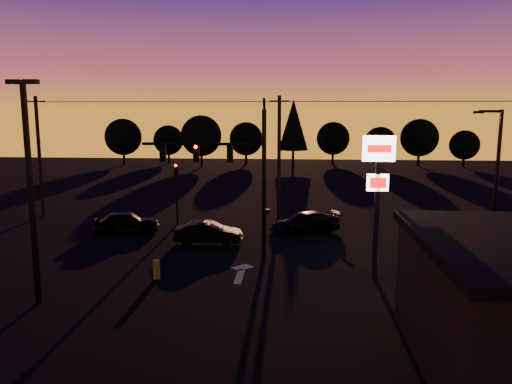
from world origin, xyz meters
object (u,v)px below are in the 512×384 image
pylon_sign (378,176)px  car_right (305,222)px  bollard (157,269)px  suv_parked (489,283)px  secondary_signal (176,185)px  traffic_signal_mast (234,168)px  car_mid (208,233)px  car_left (127,222)px  parking_lot_light (30,178)px  streetlight (495,177)px

pylon_sign → car_right: 10.08m
bollard → suv_parked: (14.78, -1.52, 0.26)m
secondary_signal → pylon_sign: (12.00, -9.99, 2.05)m
traffic_signal_mast → car_right: size_ratio=1.86×
pylon_sign → bollard: (-10.41, -1.14, -4.44)m
car_mid → car_right: (5.87, 3.16, 0.01)m
car_left → car_right: (11.63, 1.01, -0.04)m
bollard → suv_parked: suv_parked is taller
parking_lot_light → streetlight: (21.41, 8.50, -0.85)m
parking_lot_light → pylon_sign: parking_lot_light is taller
car_mid → car_right: bearing=-61.6°
bollard → car_left: 9.76m
secondary_signal → bollard: 11.50m
car_left → parking_lot_light: bearing=166.0°
car_left → suv_parked: size_ratio=0.80×
car_right → streetlight: bearing=46.0°
streetlight → car_mid: 16.44m
traffic_signal_mast → bollard: bearing=-132.3°
streetlight → car_left: bearing=170.6°
secondary_signal → car_right: (8.84, -1.40, -2.19)m
traffic_signal_mast → pylon_sign: 7.52m
secondary_signal → suv_parked: secondary_signal is taller
parking_lot_light → car_right: 17.91m
car_left → streetlight: bearing=-114.7°
car_right → traffic_signal_mast: bearing=-52.5°
traffic_signal_mast → secondary_signal: traffic_signal_mast is taller
car_left → suv_parked: bearing=-133.5°
traffic_signal_mast → pylon_sign: traffic_signal_mast is taller
parking_lot_light → car_left: parking_lot_light is taller
car_mid → traffic_signal_mast: bearing=-146.5°
bollard → suv_parked: 14.86m
suv_parked → car_left: bearing=160.1°
traffic_signal_mast → streetlight: traffic_signal_mast is taller
streetlight → car_right: size_ratio=1.73×
pylon_sign → car_mid: 11.36m
traffic_signal_mast → parking_lot_light: parking_lot_light is taller
bollard → car_mid: 6.71m
pylon_sign → bollard: size_ratio=7.23×
pylon_sign → suv_parked: pylon_sign is taller
car_left → suv_parked: 21.72m
bollard → secondary_signal: bearing=98.1°
traffic_signal_mast → parking_lot_light: size_ratio=0.94×
secondary_signal → parking_lot_light: size_ratio=0.48×
car_right → suv_parked: suv_parked is taller
car_left → pylon_sign: bearing=-132.5°
bollard → car_mid: (1.38, 6.56, 0.19)m
bollard → car_left: bearing=116.6°
streetlight → car_right: bearing=155.5°
parking_lot_light → pylon_sign: bearing=17.2°
car_left → suv_parked: suv_parked is taller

